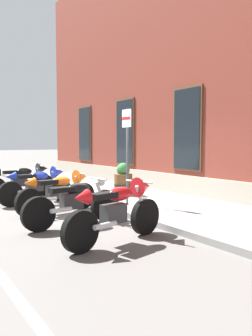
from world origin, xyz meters
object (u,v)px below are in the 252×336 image
at_px(motorcycle_blue_sport, 39,184).
at_px(motorcycle_red_sport, 119,208).
at_px(parking_sign, 127,143).
at_px(motorcycle_black_naked, 75,202).
at_px(barrel_planter, 123,181).
at_px(motorcycle_black_sport, 23,179).
at_px(motorcycle_orange_sport, 60,190).

xyz_separation_m(motorcycle_blue_sport, motorcycle_red_sport, (4.39, -0.11, 0.02)).
distance_m(motorcycle_blue_sport, parking_sign, 2.83).
relative_size(motorcycle_blue_sport, parking_sign, 0.89).
relative_size(motorcycle_black_naked, barrel_planter, 2.30).
relative_size(motorcycle_black_sport, motorcycle_black_naked, 1.00).
xyz_separation_m(motorcycle_blue_sport, motorcycle_black_naked, (2.91, -0.25, -0.08)).
height_order(motorcycle_black_naked, parking_sign, parking_sign).
bearing_deg(motorcycle_orange_sport, motorcycle_black_naked, -11.22).
bearing_deg(parking_sign, motorcycle_red_sport, -35.84).
bearing_deg(motorcycle_black_naked, motorcycle_orange_sport, 168.78).
xyz_separation_m(motorcycle_black_sport, motorcycle_orange_sport, (2.81, 0.06, -0.02)).
bearing_deg(motorcycle_orange_sport, motorcycle_black_sport, -178.69).
relative_size(motorcycle_blue_sport, motorcycle_red_sport, 1.00).
distance_m(motorcycle_orange_sport, barrel_planter, 2.52).
xyz_separation_m(motorcycle_orange_sport, parking_sign, (0.59, 1.54, 1.14)).
bearing_deg(parking_sign, motorcycle_blue_sport, -142.63).
height_order(motorcycle_blue_sport, motorcycle_black_naked, motorcycle_blue_sport).
xyz_separation_m(motorcycle_black_sport, motorcycle_black_naked, (4.25, -0.22, -0.09)).
xyz_separation_m(motorcycle_black_naked, parking_sign, (-0.85, 1.83, 1.21)).
bearing_deg(motorcycle_red_sport, motorcycle_blue_sport, 178.62).
distance_m(motorcycle_red_sport, parking_sign, 3.08).
distance_m(motorcycle_black_sport, parking_sign, 3.93).
bearing_deg(motorcycle_red_sport, parking_sign, 144.16).
bearing_deg(motorcycle_black_naked, barrel_planter, 131.11).
bearing_deg(motorcycle_black_sport, barrel_planter, 51.41).
distance_m(motorcycle_black_sport, motorcycle_black_naked, 4.26).
distance_m(motorcycle_blue_sport, motorcycle_red_sport, 4.39).
bearing_deg(motorcycle_blue_sport, barrel_planter, 76.06).
bearing_deg(barrel_planter, motorcycle_blue_sport, -103.94).
relative_size(motorcycle_blue_sport, motorcycle_orange_sport, 0.99).
xyz_separation_m(motorcycle_orange_sport, barrel_planter, (-0.87, 2.36, -0.00)).
relative_size(motorcycle_black_sport, motorcycle_orange_sport, 1.02).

